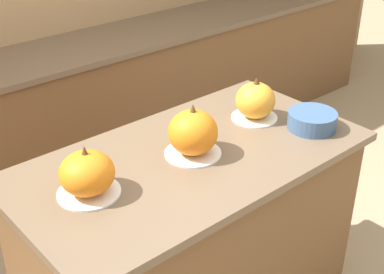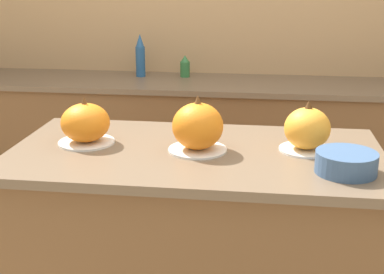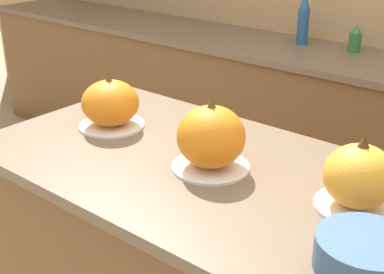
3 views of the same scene
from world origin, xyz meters
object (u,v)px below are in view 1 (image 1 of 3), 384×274
at_px(pumpkin_cake_center, 192,133).
at_px(pumpkin_cake_right, 255,101).
at_px(mixing_bowl, 312,120).
at_px(pumpkin_cake_left, 87,174).

bearing_deg(pumpkin_cake_center, pumpkin_cake_right, 7.24).
bearing_deg(pumpkin_cake_right, pumpkin_cake_center, -172.76).
bearing_deg(pumpkin_cake_right, mixing_bowl, -62.43).
bearing_deg(pumpkin_cake_left, pumpkin_cake_center, -3.66).
distance_m(pumpkin_cake_left, pumpkin_cake_center, 0.45).
relative_size(pumpkin_cake_left, pumpkin_cake_center, 0.99).
distance_m(pumpkin_cake_left, mixing_bowl, 0.99).
height_order(pumpkin_cake_left, pumpkin_cake_center, pumpkin_cake_center).
bearing_deg(mixing_bowl, pumpkin_cake_right, 117.57).
xyz_separation_m(pumpkin_cake_center, mixing_bowl, (0.52, -0.17, -0.05)).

